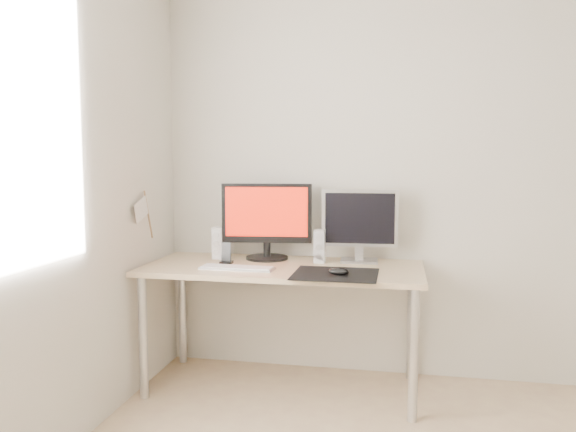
{
  "coord_description": "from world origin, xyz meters",
  "views": [
    {
      "loc": [
        -0.28,
        -1.75,
        1.34
      ],
      "look_at": [
        -0.92,
        1.48,
        1.01
      ],
      "focal_mm": 35.0,
      "sensor_mm": 36.0,
      "label": 1
    }
  ],
  "objects": [
    {
      "name": "main_monitor",
      "position": [
        -1.07,
        1.57,
        0.98
      ],
      "size": [
        0.55,
        0.29,
        0.47
      ],
      "color": "black",
      "rests_on": "desk"
    },
    {
      "name": "pennant",
      "position": [
        -1.72,
        1.24,
        1.05
      ],
      "size": [
        0.01,
        0.23,
        0.29
      ],
      "color": "#A57F54",
      "rests_on": "wall_left"
    },
    {
      "name": "speaker_right",
      "position": [
        -0.74,
        1.52,
        0.83
      ],
      "size": [
        0.06,
        0.08,
        0.2
      ],
      "color": "silver",
      "rests_on": "desk"
    },
    {
      "name": "keyboard",
      "position": [
        -1.16,
        1.23,
        0.74
      ],
      "size": [
        0.43,
        0.14,
        0.02
      ],
      "color": "#ABABAD",
      "rests_on": "desk"
    },
    {
      "name": "desk",
      "position": [
        -0.93,
        1.38,
        0.65
      ],
      "size": [
        1.6,
        0.7,
        0.73
      ],
      "color": "#D1B587",
      "rests_on": "ground"
    },
    {
      "name": "mouse",
      "position": [
        -0.58,
        1.16,
        0.75
      ],
      "size": [
        0.11,
        0.06,
        0.04
      ],
      "primitive_type": "ellipsoid",
      "color": "black",
      "rests_on": "mousepad"
    },
    {
      "name": "speaker_left",
      "position": [
        -1.37,
        1.54,
        0.83
      ],
      "size": [
        0.06,
        0.08,
        0.2
      ],
      "color": "white",
      "rests_on": "desk"
    },
    {
      "name": "phone_dock",
      "position": [
        -1.27,
        1.38,
        0.77
      ],
      "size": [
        0.07,
        0.06,
        0.13
      ],
      "color": "black",
      "rests_on": "desk"
    },
    {
      "name": "mousepad",
      "position": [
        -0.6,
        1.19,
        0.73
      ],
      "size": [
        0.45,
        0.4,
        0.0
      ],
      "primitive_type": "cube",
      "color": "black",
      "rests_on": "desk"
    },
    {
      "name": "second_monitor",
      "position": [
        -0.51,
        1.59,
        0.97
      ],
      "size": [
        0.45,
        0.17,
        0.43
      ],
      "color": "#AEAEB0",
      "rests_on": "desk"
    },
    {
      "name": "wall_back",
      "position": [
        0.0,
        1.75,
        1.25
      ],
      "size": [
        3.5,
        0.0,
        3.5
      ],
      "primitive_type": "plane",
      "rotation": [
        1.57,
        0.0,
        0.0
      ],
      "color": "silver",
      "rests_on": "ground"
    }
  ]
}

